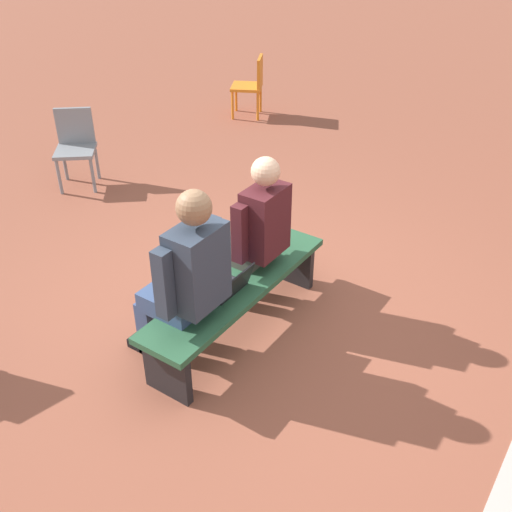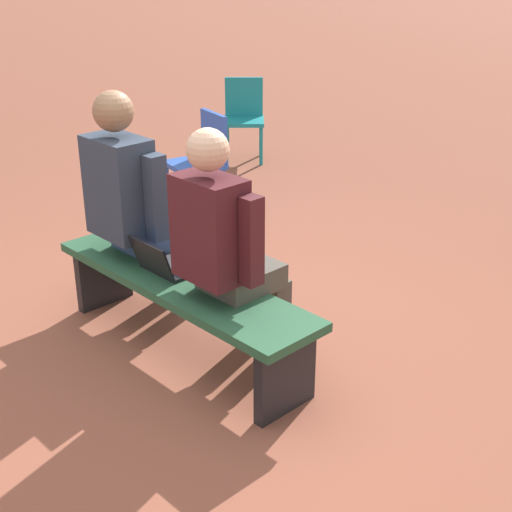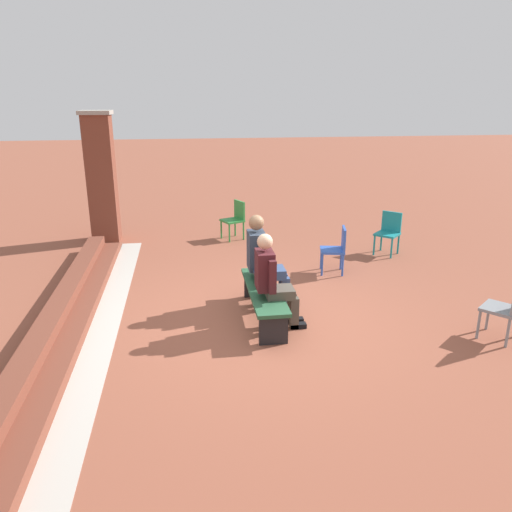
{
  "view_description": "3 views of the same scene",
  "coord_description": "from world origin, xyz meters",
  "px_view_note": "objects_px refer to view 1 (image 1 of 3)",
  "views": [
    {
      "loc": [
        2.98,
        2.09,
        3.0
      ],
      "look_at": [
        -0.14,
        -0.05,
        0.55
      ],
      "focal_mm": 42.0,
      "sensor_mm": 36.0,
      "label": 1
    },
    {
      "loc": [
        -2.71,
        2.09,
        2.13
      ],
      "look_at": [
        -0.28,
        -0.25,
        0.64
      ],
      "focal_mm": 50.0,
      "sensor_mm": 36.0,
      "label": 2
    },
    {
      "loc": [
        -6.39,
        0.99,
        3.1
      ],
      "look_at": [
        -0.16,
        0.1,
        1.03
      ],
      "focal_mm": 35.0,
      "sensor_mm": 36.0,
      "label": 3
    }
  ],
  "objects_px": {
    "bench": "(237,293)",
    "person_adult": "(185,277)",
    "laptop": "(228,286)",
    "person_student": "(253,232)",
    "plastic_chair_near_bench_left": "(252,83)",
    "plastic_chair_far_left": "(75,143)"
  },
  "relations": [
    {
      "from": "person_adult",
      "to": "plastic_chair_near_bench_left",
      "type": "relative_size",
      "value": 1.68
    },
    {
      "from": "plastic_chair_far_left",
      "to": "bench",
      "type": "bearing_deg",
      "value": 69.67
    },
    {
      "from": "bench",
      "to": "laptop",
      "type": "distance_m",
      "value": 0.19
    },
    {
      "from": "laptop",
      "to": "person_adult",
      "type": "bearing_deg",
      "value": -13.42
    },
    {
      "from": "person_student",
      "to": "plastic_chair_near_bench_left",
      "type": "height_order",
      "value": "person_student"
    },
    {
      "from": "person_adult",
      "to": "plastic_chair_near_bench_left",
      "type": "bearing_deg",
      "value": -150.12
    },
    {
      "from": "plastic_chair_near_bench_left",
      "to": "person_student",
      "type": "bearing_deg",
      "value": 34.83
    },
    {
      "from": "person_student",
      "to": "bench",
      "type": "bearing_deg",
      "value": 12.41
    },
    {
      "from": "person_adult",
      "to": "laptop",
      "type": "height_order",
      "value": "person_adult"
    },
    {
      "from": "person_adult",
      "to": "laptop",
      "type": "bearing_deg",
      "value": 166.58
    },
    {
      "from": "bench",
      "to": "person_student",
      "type": "height_order",
      "value": "person_student"
    },
    {
      "from": "person_adult",
      "to": "laptop",
      "type": "relative_size",
      "value": 4.41
    },
    {
      "from": "bench",
      "to": "person_adult",
      "type": "bearing_deg",
      "value": -8.55
    },
    {
      "from": "person_adult",
      "to": "plastic_chair_far_left",
      "type": "height_order",
      "value": "person_adult"
    },
    {
      "from": "bench",
      "to": "plastic_chair_far_left",
      "type": "bearing_deg",
      "value": -110.33
    },
    {
      "from": "plastic_chair_far_left",
      "to": "laptop",
      "type": "bearing_deg",
      "value": 67.68
    },
    {
      "from": "laptop",
      "to": "person_student",
      "type": "bearing_deg",
      "value": -169.56
    },
    {
      "from": "bench",
      "to": "person_student",
      "type": "relative_size",
      "value": 1.34
    },
    {
      "from": "person_student",
      "to": "plastic_chair_far_left",
      "type": "xyz_separation_m",
      "value": [
        -0.81,
        -2.93,
        -0.24
      ]
    },
    {
      "from": "person_student",
      "to": "laptop",
      "type": "distance_m",
      "value": 0.49
    },
    {
      "from": "bench",
      "to": "plastic_chair_near_bench_left",
      "type": "height_order",
      "value": "plastic_chair_near_bench_left"
    },
    {
      "from": "person_adult",
      "to": "laptop",
      "type": "distance_m",
      "value": 0.43
    }
  ]
}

